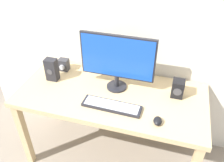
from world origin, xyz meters
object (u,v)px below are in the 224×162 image
object	(u,v)px
desk	(111,101)
speaker_left	(52,70)
speaker_right	(178,88)
audio_controller	(64,65)
monitor	(117,60)
keyboard_primary	(112,106)
mouse	(158,121)

from	to	relation	value
desk	speaker_left	world-z (taller)	speaker_left
speaker_right	audio_controller	size ratio (longest dim) A/B	1.33
monitor	speaker_right	size ratio (longest dim) A/B	4.07
desk	keyboard_primary	bearing A→B (deg)	-72.73
keyboard_primary	mouse	distance (m)	0.35
monitor	audio_controller	world-z (taller)	monitor
keyboard_primary	desk	bearing A→B (deg)	107.27
speaker_left	audio_controller	world-z (taller)	speaker_left
keyboard_primary	speaker_right	xyz separation A→B (m)	(0.45, 0.27, 0.06)
keyboard_primary	speaker_right	world-z (taller)	speaker_right
desk	monitor	bearing A→B (deg)	77.85
monitor	audio_controller	size ratio (longest dim) A/B	5.40
desk	monitor	distance (m)	0.36
speaker_left	audio_controller	xyz separation A→B (m)	(0.03, 0.16, -0.04)
desk	audio_controller	size ratio (longest dim) A/B	13.80
monitor	speaker_left	bearing A→B (deg)	-174.66
desk	speaker_right	size ratio (longest dim) A/B	10.42
speaker_left	audio_controller	bearing A→B (deg)	80.71
desk	keyboard_primary	xyz separation A→B (m)	(0.05, -0.16, 0.10)
audio_controller	speaker_left	bearing A→B (deg)	-99.29
desk	mouse	size ratio (longest dim) A/B	18.08
desk	speaker_right	bearing A→B (deg)	12.78
desk	speaker_left	xyz separation A→B (m)	(-0.53, 0.04, 0.18)
monitor	audio_controller	xyz separation A→B (m)	(-0.53, 0.11, -0.20)
speaker_left	speaker_right	bearing A→B (deg)	3.85
monitor	keyboard_primary	distance (m)	0.35
speaker_left	mouse	bearing A→B (deg)	-16.08
desk	speaker_left	distance (m)	0.56
keyboard_primary	audio_controller	size ratio (longest dim) A/B	4.10
desk	mouse	world-z (taller)	mouse
speaker_right	desk	bearing A→B (deg)	-167.22
keyboard_primary	audio_controller	world-z (taller)	audio_controller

